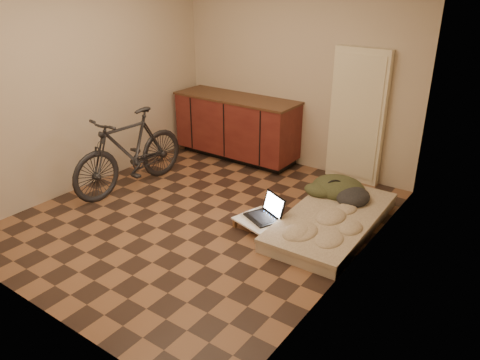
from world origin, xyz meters
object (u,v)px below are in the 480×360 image
Objects in this scene: futon at (332,221)px; lap_desk at (268,224)px; bicycle at (129,147)px; laptop at (266,213)px.

futon is 0.71m from lap_desk.
bicycle reaches higher than futon.
lap_desk is 0.14m from laptop.
bicycle reaches higher than laptop.
laptop is (-0.58, -0.41, 0.09)m from futon.
futon is at bearing 59.90° from laptop.
futon is at bearing 59.57° from lap_desk.
bicycle is at bearing -151.27° from laptop.
laptop is at bearing 7.80° from bicycle.
laptop is at bearing 146.78° from lap_desk.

